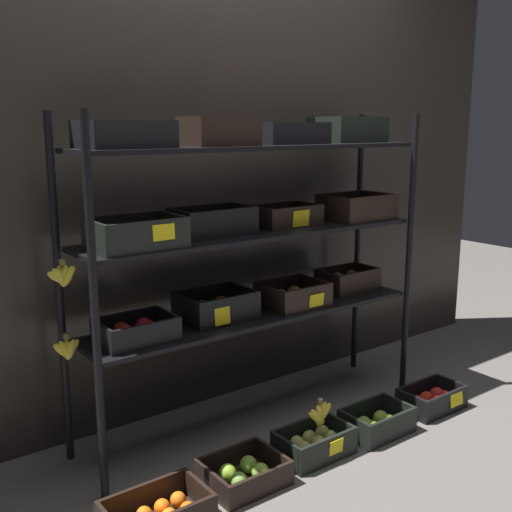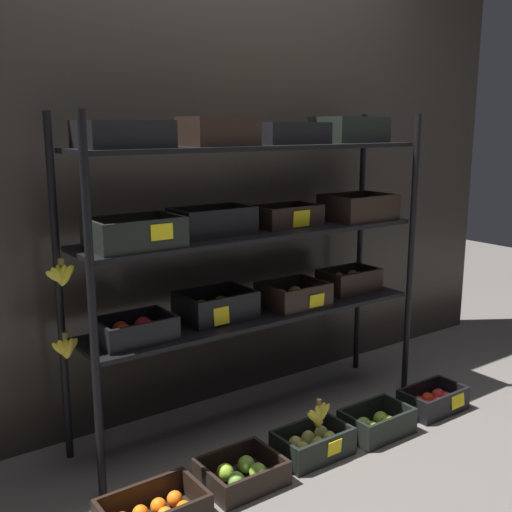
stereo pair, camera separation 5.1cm
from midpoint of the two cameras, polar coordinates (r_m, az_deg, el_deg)
name	(u,v)px [view 1 (the left image)]	position (r m, az deg, el deg)	size (l,w,h in m)	color
ground_plane	(256,418)	(3.18, -0.48, -14.78)	(10.00, 10.00, 0.00)	#605B56
storefront_wall	(210,180)	(3.17, -4.70, 7.00)	(4.15, 0.12, 2.31)	#2D2823
display_rack	(256,227)	(2.88, -0.51, 2.67)	(1.88, 0.41, 1.49)	black
crate_ground_apple_green	(244,474)	(2.66, -1.71, -19.48)	(0.32, 0.26, 0.10)	black
crate_ground_pear	(314,444)	(2.86, 4.83, -16.91)	(0.33, 0.21, 0.12)	black
crate_ground_right_apple_green	(377,423)	(3.08, 10.59, -14.92)	(0.32, 0.22, 0.12)	black
crate_ground_apple_red	(431,400)	(3.37, 15.47, -12.70)	(0.34, 0.21, 0.12)	black
banana_bunch_loose	(319,415)	(2.81, 5.35, -14.44)	(0.16, 0.05, 0.14)	brown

